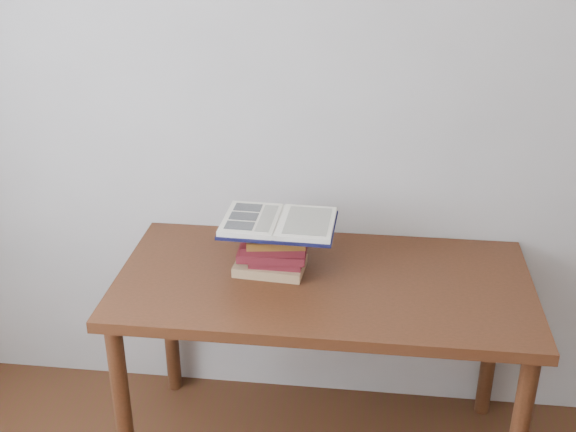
# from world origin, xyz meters

# --- Properties ---
(room_shell) EXTENTS (3.54, 3.54, 2.62)m
(room_shell) POSITION_xyz_m (-0.08, 0.01, 1.63)
(room_shell) COLOR beige
(room_shell) RESTS_ON ground
(desk) EXTENTS (1.45, 0.73, 0.78)m
(desk) POSITION_xyz_m (0.05, 1.38, 0.68)
(desk) COLOR #4E2413
(desk) RESTS_ON ground
(book_stack) EXTENTS (0.26, 0.20, 0.18)m
(book_stack) POSITION_xyz_m (-0.14, 1.42, 0.87)
(book_stack) COLOR tan
(book_stack) RESTS_ON desk
(open_book) EXTENTS (0.40, 0.28, 0.03)m
(open_book) POSITION_xyz_m (-0.11, 1.41, 0.97)
(open_book) COLOR black
(open_book) RESTS_ON book_stack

